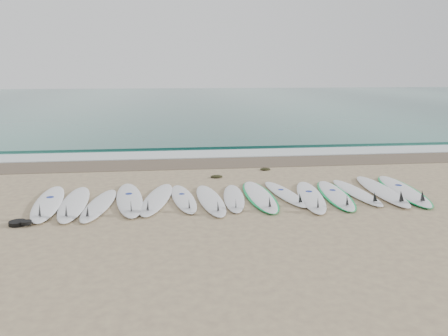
{
  "coord_description": "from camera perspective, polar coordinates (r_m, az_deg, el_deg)",
  "views": [
    {
      "loc": [
        -1.41,
        -9.66,
        2.97
      ],
      "look_at": [
        -0.07,
        1.56,
        0.4
      ],
      "focal_mm": 35.0,
      "sensor_mm": 36.0,
      "label": 1
    }
  ],
  "objects": [
    {
      "name": "surfboard_11",
      "position": [
        10.71,
        14.38,
        -3.42
      ],
      "size": [
        0.89,
        2.65,
        0.33
      ],
      "rotation": [
        0.0,
        0.0,
        -0.1
      ],
      "color": "white",
      "rests_on": "ground"
    },
    {
      "name": "surfboard_7",
      "position": [
        10.13,
        1.31,
        -3.94
      ],
      "size": [
        0.67,
        2.32,
        0.29
      ],
      "rotation": [
        0.0,
        0.0,
        -0.09
      ],
      "color": "silver",
      "rests_on": "ground"
    },
    {
      "name": "surfboard_4",
      "position": [
        10.14,
        -8.81,
        -4.03
      ],
      "size": [
        0.98,
        2.68,
        0.34
      ],
      "rotation": [
        0.0,
        0.0,
        -0.17
      ],
      "color": "white",
      "rests_on": "ground"
    },
    {
      "name": "surfboard_14",
      "position": [
        11.61,
        22.4,
        -2.71
      ],
      "size": [
        1.06,
        3.0,
        0.37
      ],
      "rotation": [
        0.0,
        0.0,
        -0.12
      ],
      "color": "white",
      "rests_on": "ground"
    },
    {
      "name": "surfboard_1",
      "position": [
        10.24,
        -19.02,
        -4.41
      ],
      "size": [
        0.73,
        2.78,
        0.35
      ],
      "rotation": [
        0.0,
        0.0,
        0.06
      ],
      "color": "white",
      "rests_on": "ground"
    },
    {
      "name": "surfboard_13",
      "position": [
        11.35,
        19.98,
        -2.81
      ],
      "size": [
        0.75,
        2.91,
        0.37
      ],
      "rotation": [
        0.0,
        0.0,
        -0.05
      ],
      "color": "silver",
      "rests_on": "ground"
    },
    {
      "name": "surfboard_6",
      "position": [
        9.95,
        -1.73,
        -4.21
      ],
      "size": [
        0.74,
        2.58,
        0.33
      ],
      "rotation": [
        0.0,
        0.0,
        0.08
      ],
      "color": "white",
      "rests_on": "ground"
    },
    {
      "name": "surfboard_8",
      "position": [
        10.31,
        4.72,
        -3.67
      ],
      "size": [
        0.7,
        2.72,
        0.34
      ],
      "rotation": [
        0.0,
        0.0,
        0.02
      ],
      "color": "white",
      "rests_on": "ground"
    },
    {
      "name": "wave_crest",
      "position": [
        16.97,
        -1.93,
        2.9
      ],
      "size": [
        120.0,
        1.0,
        0.1
      ],
      "primitive_type": "cube",
      "color": "#25655A",
      "rests_on": "ground"
    },
    {
      "name": "surfboard_12",
      "position": [
        11.04,
        17.01,
        -3.07
      ],
      "size": [
        0.65,
        2.45,
        0.31
      ],
      "rotation": [
        0.0,
        0.0,
        0.06
      ],
      "color": "white",
      "rests_on": "ground"
    },
    {
      "name": "surfboard_2",
      "position": [
        9.98,
        -16.06,
        -4.68
      ],
      "size": [
        0.75,
        2.47,
        0.31
      ],
      "rotation": [
        0.0,
        0.0,
        -0.1
      ],
      "color": "white",
      "rests_on": "ground"
    },
    {
      "name": "ocean",
      "position": [
        42.29,
        -4.92,
        8.75
      ],
      "size": [
        120.0,
        55.0,
        0.03
      ],
      "primitive_type": "cube",
      "color": "#25655A",
      "rests_on": "ground"
    },
    {
      "name": "leash_coil",
      "position": [
        9.42,
        -25.16,
        -6.51
      ],
      "size": [
        0.46,
        0.36,
        0.11
      ],
      "color": "black",
      "rests_on": "ground"
    },
    {
      "name": "foam_band",
      "position": [
        15.51,
        -1.45,
        1.84
      ],
      "size": [
        120.0,
        1.4,
        0.04
      ],
      "primitive_type": "cube",
      "color": "silver",
      "rests_on": "ground"
    },
    {
      "name": "surfboard_3",
      "position": [
        10.22,
        -12.24,
        -4.02
      ],
      "size": [
        0.95,
        2.87,
        0.36
      ],
      "rotation": [
        0.0,
        0.0,
        0.13
      ],
      "color": "white",
      "rests_on": "ground"
    },
    {
      "name": "surfboard_0",
      "position": [
        10.47,
        -22.03,
        -4.27
      ],
      "size": [
        0.9,
        2.9,
        0.36
      ],
      "rotation": [
        0.0,
        0.0,
        0.11
      ],
      "color": "white",
      "rests_on": "ground"
    },
    {
      "name": "seaweed_far",
      "position": [
        13.17,
        5.41,
        -0.14
      ],
      "size": [
        0.32,
        0.25,
        0.06
      ],
      "primitive_type": "ellipsoid",
      "color": "black",
      "rests_on": "ground"
    },
    {
      "name": "surfboard_10",
      "position": [
        10.4,
        11.3,
        -3.69
      ],
      "size": [
        0.98,
        2.75,
        0.35
      ],
      "rotation": [
        0.0,
        0.0,
        -0.16
      ],
      "color": "white",
      "rests_on": "ground"
    },
    {
      "name": "seaweed_near",
      "position": [
        12.21,
        -0.98,
        -1.11
      ],
      "size": [
        0.34,
        0.26,
        0.07
      ],
      "primitive_type": "ellipsoid",
      "color": "black",
      "rests_on": "ground"
    },
    {
      "name": "wet_sand_band",
      "position": [
        14.15,
        -0.92,
        0.72
      ],
      "size": [
        120.0,
        1.8,
        0.01
      ],
      "primitive_type": "cube",
      "color": "brown",
      "rests_on": "ground"
    },
    {
      "name": "surfboard_9",
      "position": [
        10.55,
        8.07,
        -3.37
      ],
      "size": [
        0.83,
        2.37,
        0.3
      ],
      "rotation": [
        0.0,
        0.0,
        0.15
      ],
      "color": "white",
      "rests_on": "ground"
    },
    {
      "name": "ground",
      "position": [
        10.2,
        1.45,
        -4.11
      ],
      "size": [
        120.0,
        120.0,
        0.0
      ],
      "primitive_type": "plane",
      "color": "tan"
    },
    {
      "name": "surfboard_5",
      "position": [
        10.12,
        -5.28,
        -4.0
      ],
      "size": [
        0.76,
        2.41,
        0.3
      ],
      "rotation": [
        0.0,
        0.0,
        0.12
      ],
      "color": "white",
      "rests_on": "ground"
    }
  ]
}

